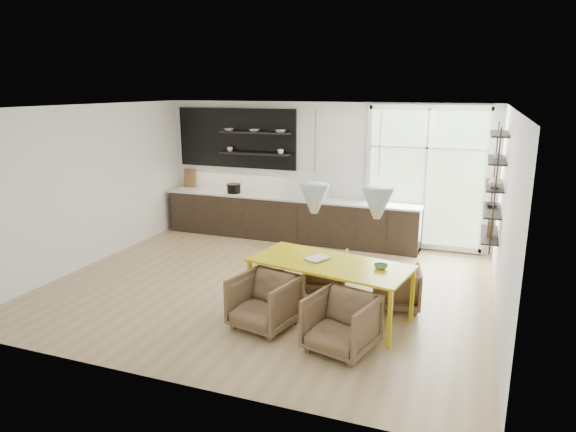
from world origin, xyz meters
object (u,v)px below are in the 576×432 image
(wire_stool, at_px, (263,285))
(armchair_back_left, at_px, (326,270))
(armchair_back_right, at_px, (396,287))
(armchair_front_right, at_px, (341,323))
(armchair_front_left, at_px, (264,302))
(dining_table, at_px, (330,266))

(wire_stool, bearing_deg, armchair_back_left, 53.59)
(armchair_back_right, xyz_separation_m, armchair_front_right, (-0.43, -1.55, 0.04))
(armchair_back_left, height_order, armchair_back_right, armchair_back_right)
(armchair_front_left, bearing_deg, dining_table, 54.63)
(dining_table, relative_size, armchair_back_left, 3.48)
(armchair_back_left, distance_m, armchair_front_left, 1.68)
(armchair_back_right, xyz_separation_m, armchair_front_left, (-1.58, -1.29, 0.05))
(armchair_front_left, bearing_deg, wire_stool, 127.62)
(dining_table, bearing_deg, wire_stool, -171.79)
(armchair_back_right, bearing_deg, armchair_front_left, 28.36)
(armchair_back_right, distance_m, wire_stool, 1.98)
(dining_table, xyz_separation_m, wire_stool, (-1.04, 0.04, -0.45))
(armchair_back_left, relative_size, wire_stool, 1.42)
(dining_table, xyz_separation_m, armchair_front_right, (0.41, -0.90, -0.39))
(dining_table, height_order, armchair_front_right, dining_table)
(wire_stool, bearing_deg, armchair_back_right, 17.80)
(armchair_back_right, relative_size, armchair_front_right, 0.89)
(dining_table, relative_size, wire_stool, 4.95)
(armchair_back_left, xyz_separation_m, armchair_front_right, (0.74, -1.89, 0.05))
(armchair_back_left, bearing_deg, armchair_front_right, 101.79)
(armchair_back_left, relative_size, armchair_back_right, 0.97)
(armchair_front_right, bearing_deg, armchair_front_left, -177.92)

